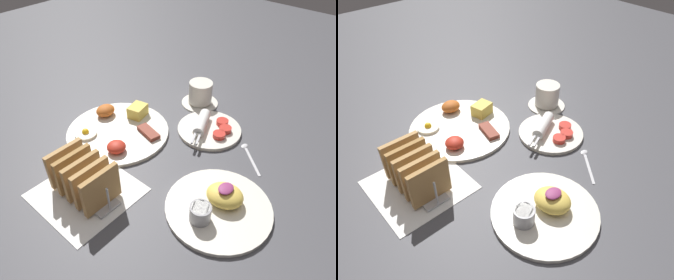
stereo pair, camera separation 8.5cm
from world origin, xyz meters
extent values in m
plane|color=#47474C|center=(0.00, 0.00, 0.00)|extent=(3.00, 3.00, 0.00)
cube|color=white|center=(-0.18, 0.10, 0.00)|extent=(0.22, 0.22, 0.00)
cylinder|color=silver|center=(0.03, 0.21, 0.01)|extent=(0.30, 0.30, 0.01)
cube|color=#E5C64C|center=(0.12, 0.22, 0.03)|extent=(0.06, 0.06, 0.04)
ellipsoid|color=#C66023|center=(0.06, 0.30, 0.03)|extent=(0.06, 0.05, 0.03)
cylinder|color=#F4EACC|center=(-0.04, 0.27, 0.01)|extent=(0.06, 0.06, 0.01)
sphere|color=yellow|center=(-0.04, 0.27, 0.02)|extent=(0.02, 0.02, 0.02)
ellipsoid|color=red|center=(-0.03, 0.15, 0.02)|extent=(0.05, 0.05, 0.03)
cube|color=brown|center=(0.08, 0.13, 0.02)|extent=(0.05, 0.08, 0.01)
cylinder|color=silver|center=(0.22, 0.02, 0.01)|extent=(0.19, 0.19, 0.01)
cylinder|color=red|center=(0.20, -0.03, 0.02)|extent=(0.04, 0.04, 0.01)
cylinder|color=red|center=(0.23, -0.03, 0.02)|extent=(0.04, 0.04, 0.01)
cylinder|color=red|center=(0.26, 0.00, 0.02)|extent=(0.04, 0.04, 0.01)
cylinder|color=white|center=(0.21, 0.04, 0.03)|extent=(0.11, 0.07, 0.03)
cube|color=silver|center=(0.14, 0.00, 0.03)|extent=(0.05, 0.03, 0.00)
cube|color=silver|center=(0.13, 0.01, 0.03)|extent=(0.05, 0.03, 0.00)
cylinder|color=silver|center=(-0.01, -0.17, 0.01)|extent=(0.24, 0.24, 0.01)
ellipsoid|color=#EAC651|center=(0.01, -0.17, 0.03)|extent=(0.09, 0.10, 0.04)
ellipsoid|color=#8C3366|center=(0.01, -0.17, 0.05)|extent=(0.04, 0.03, 0.01)
cylinder|color=#99999E|center=(-0.07, -0.16, 0.03)|extent=(0.05, 0.05, 0.04)
cylinder|color=white|center=(-0.07, -0.16, 0.05)|extent=(0.04, 0.04, 0.01)
cube|color=#B7B7BC|center=(-0.18, 0.10, 0.01)|extent=(0.06, 0.18, 0.01)
cube|color=#B1834B|center=(-0.18, 0.03, 0.06)|extent=(0.10, 0.01, 0.10)
cube|color=tan|center=(-0.18, 0.06, 0.06)|extent=(0.10, 0.01, 0.10)
cube|color=#B4864E|center=(-0.18, 0.10, 0.06)|extent=(0.10, 0.01, 0.10)
cube|color=#A77941|center=(-0.18, 0.13, 0.06)|extent=(0.10, 0.01, 0.10)
cube|color=tan|center=(-0.18, 0.16, 0.06)|extent=(0.10, 0.01, 0.10)
cylinder|color=#B7B7BC|center=(-0.18, 0.01, 0.04)|extent=(0.01, 0.01, 0.07)
cylinder|color=#B7B7BC|center=(-0.18, 0.18, 0.04)|extent=(0.01, 0.01, 0.07)
cylinder|color=silver|center=(0.32, 0.13, 0.00)|extent=(0.12, 0.12, 0.01)
cylinder|color=silver|center=(0.32, 0.13, 0.04)|extent=(0.08, 0.08, 0.07)
cylinder|color=#381E0F|center=(0.32, 0.13, 0.07)|extent=(0.06, 0.06, 0.01)
cube|color=silver|center=(0.18, -0.15, 0.00)|extent=(0.08, 0.09, 0.00)
ellipsoid|color=silver|center=(0.22, -0.10, 0.00)|extent=(0.02, 0.02, 0.01)
camera|label=1|loc=(-0.45, -0.40, 0.60)|focal=35.00mm
camera|label=2|loc=(-0.39, -0.46, 0.60)|focal=35.00mm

